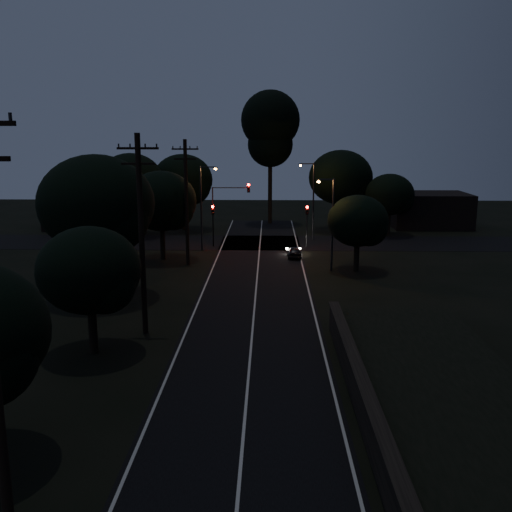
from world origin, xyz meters
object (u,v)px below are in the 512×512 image
object	(u,v)px
tall_pine	(270,128)
signal_left	(213,218)
streetlight_c	(331,218)
utility_pole_far	(186,200)
car	(294,252)
signal_mast	(230,203)
streetlight_b	(312,196)
signal_right	(307,218)
streetlight_a	(203,202)
utility_pole_mid	(141,232)

from	to	relation	value
tall_pine	signal_left	xyz separation A→B (m)	(-5.60, -15.01, -8.75)
tall_pine	streetlight_c	distance (m)	26.47
utility_pole_far	tall_pine	xyz separation A→B (m)	(7.00, 23.00, 6.10)
signal_left	car	xyz separation A→B (m)	(7.80, -4.94, -2.32)
signal_left	signal_mast	size ratio (longest dim) A/B	0.66
streetlight_b	streetlight_c	distance (m)	14.01
utility_pole_far	signal_right	distance (m)	13.53
streetlight_a	streetlight_c	size ratio (longest dim) A/B	1.07
streetlight_b	utility_pole_mid	bearing A→B (deg)	-111.30
signal_right	streetlight_a	size ratio (longest dim) A/B	0.51
signal_right	streetlight_c	world-z (taller)	streetlight_c
streetlight_a	streetlight_c	bearing A→B (deg)	-35.69
signal_mast	signal_right	bearing A→B (deg)	-0.03
tall_pine	car	bearing A→B (deg)	-83.71
signal_left	signal_mast	bearing A→B (deg)	0.13
utility_pole_far	streetlight_c	size ratio (longest dim) A/B	1.40
utility_pole_far	streetlight_c	world-z (taller)	utility_pole_far
utility_pole_mid	tall_pine	distance (m)	41.03
streetlight_a	car	bearing A→B (deg)	-19.14
signal_mast	car	world-z (taller)	signal_mast
utility_pole_far	signal_left	bearing A→B (deg)	80.06
utility_pole_mid	streetlight_c	world-z (taller)	utility_pole_mid
utility_pole_mid	signal_left	bearing A→B (deg)	86.79
streetlight_a	streetlight_b	distance (m)	12.19
tall_pine	signal_mast	distance (m)	17.12
streetlight_a	signal_left	bearing A→B (deg)	70.41
streetlight_c	signal_right	bearing A→B (deg)	97.02
signal_left	utility_pole_mid	bearing A→B (deg)	-93.21
signal_right	tall_pine	bearing A→B (deg)	103.49
signal_right	signal_mast	bearing A→B (deg)	179.97
utility_pole_mid	signal_mast	size ratio (longest dim) A/B	1.76
car	streetlight_a	bearing A→B (deg)	-20.22
signal_right	streetlight_b	world-z (taller)	streetlight_b
utility_pole_far	streetlight_a	bearing A→B (deg)	83.41
streetlight_a	streetlight_b	size ratio (longest dim) A/B	1.00
tall_pine	signal_left	world-z (taller)	tall_pine
tall_pine	streetlight_c	bearing A→B (deg)	-79.07
utility_pole_far	signal_right	bearing A→B (deg)	37.00
signal_mast	utility_pole_far	bearing A→B (deg)	-111.11
utility_pole_mid	signal_left	distance (m)	25.19
signal_mast	streetlight_b	size ratio (longest dim) A/B	0.78
signal_mast	streetlight_a	xyz separation A→B (m)	(-2.39, -1.99, 0.30)
signal_left	streetlight_a	size ratio (longest dim) A/B	0.51
tall_pine	streetlight_c	size ratio (longest dim) A/B	2.14
streetlight_b	car	world-z (taller)	streetlight_b
utility_pole_far	streetlight_b	xyz separation A→B (m)	(11.31, 12.00, -0.85)
streetlight_b	utility_pole_far	bearing A→B (deg)	-133.30
signal_mast	streetlight_c	size ratio (longest dim) A/B	0.83
tall_pine	car	distance (m)	22.92
signal_right	utility_pole_far	bearing A→B (deg)	-143.00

